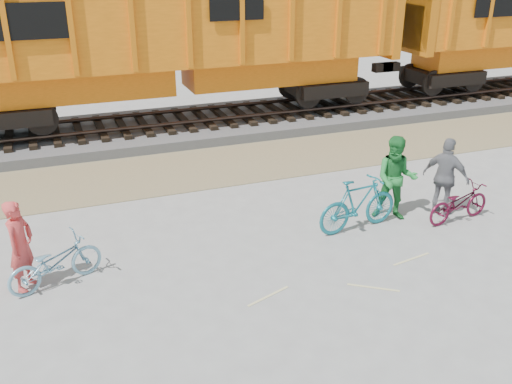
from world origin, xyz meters
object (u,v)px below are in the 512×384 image
hopper_car_center (176,35)px  person_woman (446,177)px  bicycle_maroon (459,203)px  bicycle_blue (55,262)px  person_solo (21,246)px  person_man (396,178)px  bicycle_teal (358,204)px

hopper_car_center → person_woman: bearing=-64.5°
bicycle_maroon → person_woman: person_woman is taller
bicycle_blue → person_solo: size_ratio=1.03×
person_man → hopper_car_center: bearing=141.5°
bicycle_teal → bicycle_maroon: (2.22, -0.42, -0.15)m
person_woman → person_man: bearing=48.8°
person_solo → bicycle_maroon: bearing=-62.3°
person_man → bicycle_blue: bearing=-145.8°
bicycle_blue → person_solo: person_solo is taller
person_woman → bicycle_maroon: bearing=163.8°
hopper_car_center → bicycle_teal: (1.75, -8.11, -2.44)m
hopper_car_center → person_solo: (-4.72, -8.04, -2.19)m
hopper_car_center → person_man: hopper_car_center is taller
bicycle_teal → person_solo: size_ratio=1.16×
hopper_car_center → person_man: (2.75, -7.91, -2.08)m
bicycle_blue → person_man: (6.97, 0.23, 0.48)m
hopper_car_center → bicycle_teal: size_ratio=7.41×
bicycle_maroon → bicycle_blue: bearing=80.4°
bicycle_maroon → person_solo: person_solo is taller
hopper_car_center → bicycle_teal: bearing=-77.8°
bicycle_blue → bicycle_teal: bearing=-109.6°
hopper_car_center → bicycle_teal: hopper_car_center is taller
bicycle_maroon → person_woman: (-0.10, 0.40, 0.45)m
bicycle_maroon → person_woman: size_ratio=0.92×
hopper_car_center → person_man: size_ratio=7.60×
bicycle_teal → bicycle_maroon: 2.26m
bicycle_blue → bicycle_teal: size_ratio=0.88×
person_solo → person_woman: person_woman is taller
hopper_car_center → bicycle_teal: 8.65m
bicycle_teal → person_woman: bearing=-97.3°
bicycle_blue → person_woman: (8.08, 0.01, 0.43)m
bicycle_maroon → person_solo: (-8.68, 0.49, 0.39)m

